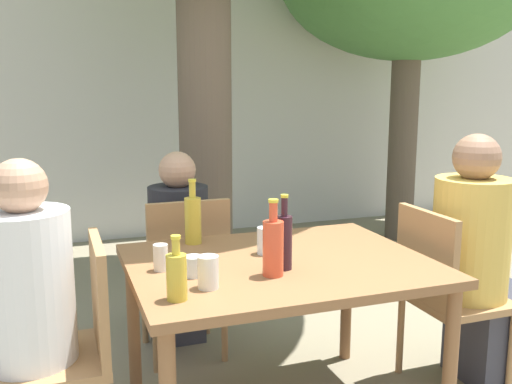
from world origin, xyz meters
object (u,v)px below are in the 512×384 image
at_px(soda_bottle_2, 273,246).
at_px(drinking_glass_0, 161,257).
at_px(dining_table_front, 279,279).
at_px(oil_cruet_1, 193,219).
at_px(oil_cruet_3, 177,275).
at_px(person_seated_0, 6,341).
at_px(drinking_glass_1, 208,272).
at_px(person_seated_1, 481,271).
at_px(person_seated_2, 176,258).
at_px(drinking_glass_2, 266,241).
at_px(patio_chair_1, 443,288).
at_px(wine_bottle_0, 284,240).
at_px(drinking_glass_3, 193,266).
at_px(patio_chair_2, 185,268).
at_px(patio_chair_0, 72,340).

xyz_separation_m(soda_bottle_2, drinking_glass_0, (-0.41, 0.21, -0.07)).
xyz_separation_m(dining_table_front, drinking_glass_0, (-0.51, 0.04, 0.14)).
bearing_deg(oil_cruet_1, oil_cruet_3, -107.96).
relative_size(person_seated_0, drinking_glass_1, 10.03).
relative_size(person_seated_1, person_seated_2, 1.11).
relative_size(soda_bottle_2, drinking_glass_2, 2.55).
height_order(patio_chair_1, oil_cruet_3, oil_cruet_3).
xyz_separation_m(drinking_glass_0, drinking_glass_1, (0.13, -0.27, 0.01)).
xyz_separation_m(person_seated_2, oil_cruet_3, (-0.26, -1.28, 0.34)).
height_order(wine_bottle_0, drinking_glass_1, wine_bottle_0).
xyz_separation_m(drinking_glass_1, drinking_glass_3, (-0.02, 0.15, -0.02)).
height_order(person_seated_2, wine_bottle_0, person_seated_2).
distance_m(patio_chair_2, wine_bottle_0, 0.95).
bearing_deg(dining_table_front, patio_chair_1, 0.00).
xyz_separation_m(dining_table_front, drinking_glass_2, (-0.02, 0.11, 0.14)).
height_order(person_seated_0, person_seated_1, person_seated_1).
distance_m(person_seated_1, drinking_glass_1, 1.52).
relative_size(person_seated_1, oil_cruet_1, 4.10).
height_order(oil_cruet_1, drinking_glass_2, oil_cruet_1).
distance_m(patio_chair_2, drinking_glass_1, 1.01).
bearing_deg(soda_bottle_2, person_seated_0, 170.15).
bearing_deg(oil_cruet_3, person_seated_2, 78.62).
bearing_deg(patio_chair_1, soda_bottle_2, 100.22).
relative_size(person_seated_1, drinking_glass_3, 15.69).
xyz_separation_m(person_seated_0, person_seated_1, (2.21, 0.00, 0.02)).
relative_size(patio_chair_2, drinking_glass_3, 11.26).
bearing_deg(oil_cruet_1, wine_bottle_0, -62.79).
xyz_separation_m(person_seated_0, drinking_glass_2, (1.09, 0.11, 0.26)).
bearing_deg(patio_chair_0, wine_bottle_0, 82.34).
distance_m(dining_table_front, soda_bottle_2, 0.29).
distance_m(patio_chair_2, oil_cruet_1, 0.49).
height_order(person_seated_2, oil_cruet_1, person_seated_2).
height_order(person_seated_1, soda_bottle_2, person_seated_1).
distance_m(wine_bottle_0, drinking_glass_1, 0.38).
bearing_deg(drinking_glass_1, soda_bottle_2, 10.88).
bearing_deg(patio_chair_2, soda_bottle_2, 99.94).
bearing_deg(wine_bottle_0, person_seated_2, 102.01).
bearing_deg(person_seated_2, wine_bottle_0, 102.01).
distance_m(oil_cruet_3, drinking_glass_3, 0.26).
bearing_deg(soda_bottle_2, patio_chair_0, 167.29).
bearing_deg(drinking_glass_1, patio_chair_0, 155.13).
distance_m(wine_bottle_0, drinking_glass_0, 0.51).
relative_size(patio_chair_0, drinking_glass_1, 7.38).
distance_m(person_seated_2, wine_bottle_0, 1.17).
relative_size(drinking_glass_0, drinking_glass_3, 1.34).
bearing_deg(drinking_glass_3, drinking_glass_1, -82.40).
bearing_deg(oil_cruet_3, patio_chair_2, 76.06).
bearing_deg(person_seated_0, dining_table_front, 90.00).
height_order(oil_cruet_3, drinking_glass_2, oil_cruet_3).
bearing_deg(wine_bottle_0, patio_chair_1, 7.24).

